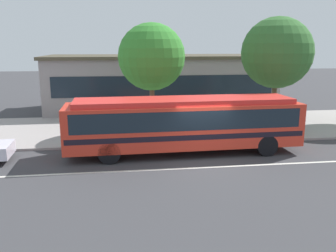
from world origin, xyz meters
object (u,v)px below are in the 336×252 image
object	(u,v)px
transit_bus	(184,121)
pedestrian_waiting_near_sign	(192,118)
street_tree_near_stop	(152,57)
street_tree_mid_block	(277,53)
bus_stop_sign	(243,111)

from	to	relation	value
transit_bus	pedestrian_waiting_near_sign	world-z (taller)	transit_bus
transit_bus	street_tree_near_stop	size ratio (longest dim) A/B	1.78
street_tree_near_stop	street_tree_mid_block	bearing A→B (deg)	-3.97
pedestrian_waiting_near_sign	street_tree_mid_block	xyz separation A→B (m)	(5.23, 0.91, 3.56)
street_tree_near_stop	bus_stop_sign	bearing A→B (deg)	-29.98
transit_bus	bus_stop_sign	distance (m)	3.96
bus_stop_sign	street_tree_mid_block	size ratio (longest dim) A/B	0.36
transit_bus	bus_stop_sign	bearing A→B (deg)	26.85
bus_stop_sign	pedestrian_waiting_near_sign	bearing A→B (deg)	153.53
street_tree_near_stop	street_tree_mid_block	size ratio (longest dim) A/B	0.94
bus_stop_sign	transit_bus	bearing A→B (deg)	-153.15
transit_bus	street_tree_mid_block	bearing A→B (deg)	32.50
transit_bus	pedestrian_waiting_near_sign	bearing A→B (deg)	72.13
transit_bus	pedestrian_waiting_near_sign	size ratio (longest dim) A/B	6.65
pedestrian_waiting_near_sign	bus_stop_sign	distance (m)	2.90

